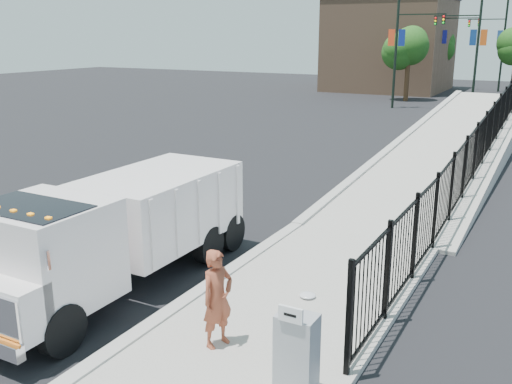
% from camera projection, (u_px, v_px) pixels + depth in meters
% --- Properties ---
extents(ground, '(120.00, 120.00, 0.00)m').
position_uv_depth(ground, '(218.00, 284.00, 11.92)').
color(ground, black).
rests_on(ground, ground).
extents(sidewalk, '(3.55, 12.00, 0.12)m').
position_uv_depth(sidewalk, '(252.00, 350.00, 9.33)').
color(sidewalk, '#9E998E').
rests_on(sidewalk, ground).
extents(curb, '(0.30, 12.00, 0.16)m').
position_uv_depth(curb, '(158.00, 321.00, 10.21)').
color(curb, '#ADAAA3').
rests_on(curb, ground).
extents(ramp, '(3.95, 24.06, 3.19)m').
position_uv_depth(ramp, '(458.00, 156.00, 24.49)').
color(ramp, '#9E998E').
rests_on(ramp, ground).
extents(iron_fence, '(0.10, 28.00, 1.80)m').
position_uv_depth(iron_fence, '(482.00, 155.00, 20.20)').
color(iron_fence, black).
rests_on(iron_fence, ground).
extents(truck, '(2.27, 6.74, 2.31)m').
position_uv_depth(truck, '(113.00, 229.00, 11.37)').
color(truck, black).
rests_on(truck, ground).
extents(worker, '(0.56, 0.69, 1.65)m').
position_uv_depth(worker, '(217.00, 298.00, 9.17)').
color(worker, '#97462D').
rests_on(worker, sidewalk).
extents(utility_cabinet, '(0.55, 0.40, 1.25)m').
position_uv_depth(utility_cabinet, '(297.00, 356.00, 7.89)').
color(utility_cabinet, gray).
rests_on(utility_cabinet, sidewalk).
extents(arrow_sign, '(0.35, 0.04, 0.22)m').
position_uv_depth(arrow_sign, '(291.00, 315.00, 7.51)').
color(arrow_sign, white).
rests_on(arrow_sign, utility_cabinet).
extents(debris, '(0.32, 0.32, 0.08)m').
position_uv_depth(debris, '(308.00, 295.00, 11.04)').
color(debris, silver).
rests_on(debris, sidewalk).
extents(light_pole_0, '(3.77, 0.22, 8.00)m').
position_uv_depth(light_pole_0, '(401.00, 44.00, 38.90)').
color(light_pole_0, black).
rests_on(light_pole_0, ground).
extents(light_pole_1, '(3.77, 0.22, 8.00)m').
position_uv_depth(light_pole_1, '(473.00, 44.00, 40.57)').
color(light_pole_1, black).
rests_on(light_pole_1, ground).
extents(light_pole_2, '(3.77, 0.22, 8.00)m').
position_uv_depth(light_pole_2, '(443.00, 42.00, 48.10)').
color(light_pole_2, black).
rests_on(light_pole_2, ground).
extents(light_pole_3, '(3.77, 0.22, 8.00)m').
position_uv_depth(light_pole_3, '(500.00, 42.00, 50.58)').
color(light_pole_3, black).
rests_on(light_pole_3, ground).
extents(tree_0, '(3.00, 3.00, 5.50)m').
position_uv_depth(tree_0, '(409.00, 49.00, 43.36)').
color(tree_0, '#382314').
rests_on(tree_0, ground).
extents(tree_2, '(2.78, 2.78, 5.39)m').
position_uv_depth(tree_2, '(439.00, 46.00, 52.65)').
color(tree_2, '#382314').
rests_on(tree_2, ground).
extents(building, '(10.00, 10.00, 8.00)m').
position_uv_depth(building, '(390.00, 46.00, 52.24)').
color(building, '#8C664C').
rests_on(building, ground).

